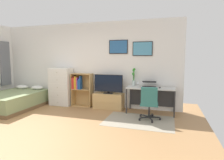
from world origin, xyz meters
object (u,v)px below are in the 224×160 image
desk (151,92)px  laptop (149,85)px  wine_glass (138,83)px  bookshelf (80,87)px  tv_stand (109,101)px  computer_mouse (160,88)px  bed (14,100)px  office_chair (149,103)px  bamboo_vase (134,77)px  dresser (61,87)px  television (108,84)px

desk → laptop: size_ratio=2.96×
wine_glass → bookshelf: bearing=173.2°
tv_stand → computer_mouse: (1.54, -0.16, 0.52)m
bed → desk: 4.27m
office_chair → computer_mouse: bearing=66.9°
bookshelf → laptop: (2.22, -0.08, 0.18)m
laptop → bamboo_vase: bamboo_vase is taller
bed → office_chair: bearing=-1.4°
bookshelf → dresser: bearing=-174.3°
bamboo_vase → bookshelf: bearing=-178.2°
dresser → office_chair: size_ratio=1.45×
dresser → office_chair: (2.99, -0.77, -0.16)m
dresser → tv_stand: dresser is taller
desk → tv_stand: bearing=179.3°
dresser → wine_glass: bearing=-3.6°
office_chair → television: bearing=146.3°
bookshelf → bamboo_vase: 1.79m
bookshelf → tv_stand: size_ratio=1.16×
television → bamboo_vase: 0.81m
dresser → wine_glass: 2.62m
bed → television: 3.04m
dresser → bookshelf: size_ratio=1.16×
dresser → desk: bearing=-0.0°
computer_mouse → bamboo_vase: bamboo_vase is taller
laptop → bookshelf: bearing=174.2°
tv_stand → wine_glass: 1.15m
bed → television: television is taller
laptop → office_chair: bearing=-87.1°
dresser → bookshelf: 0.68m
tv_stand → laptop: size_ratio=2.02×
tv_stand → laptop: 1.36m
tv_stand → bed: bearing=-164.1°
office_chair → bamboo_vase: size_ratio=1.62×
office_chair → laptop: laptop is taller
tv_stand → television: bearing=-90.0°
bookshelf → laptop: size_ratio=2.35×
dresser → bed: bearing=-146.6°
television → bamboo_vase: bamboo_vase is taller
tv_stand → laptop: bearing=-1.2°
dresser → television: bearing=-0.3°
computer_mouse → bed: bearing=-171.6°
bed → desk: bearing=9.0°
desk → laptop: laptop is taller
laptop → bamboo_vase: 0.54m
office_chair → wine_glass: 0.83m
dresser → television: size_ratio=1.38×
television → computer_mouse: size_ratio=8.67×
bed → television: bearing=13.5°
dresser → bamboo_vase: (2.42, 0.12, 0.39)m
desk → bed: bearing=-169.1°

